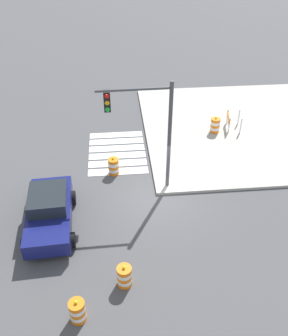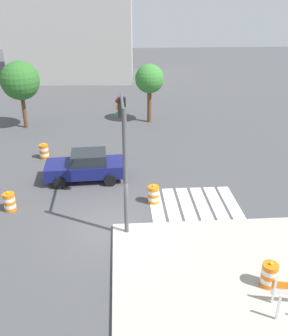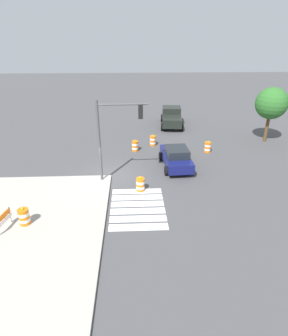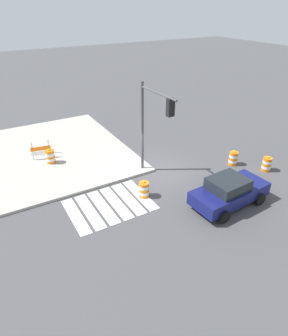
{
  "view_description": "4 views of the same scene",
  "coord_description": "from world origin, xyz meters",
  "px_view_note": "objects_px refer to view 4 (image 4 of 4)",
  "views": [
    {
      "loc": [
        -13.5,
        1.85,
        11.7
      ],
      "look_at": [
        1.1,
        0.52,
        0.91
      ],
      "focal_mm": 39.22,
      "sensor_mm": 36.0,
      "label": 1
    },
    {
      "loc": [
        0.41,
        -14.1,
        9.52
      ],
      "look_at": [
        1.56,
        2.44,
        1.73
      ],
      "focal_mm": 39.96,
      "sensor_mm": 36.0,
      "label": 2
    },
    {
      "loc": [
        17.86,
        1.55,
        9.28
      ],
      "look_at": [
        1.29,
        2.3,
        1.29
      ],
      "focal_mm": 29.78,
      "sensor_mm": 36.0,
      "label": 3
    },
    {
      "loc": [
        8.76,
        13.66,
        9.5
      ],
      "look_at": [
        1.78,
        1.63,
        1.56
      ],
      "focal_mm": 31.4,
      "sensor_mm": 36.0,
      "label": 4
    }
  ],
  "objects_px": {
    "sports_car": "(229,191)",
    "traffic_barrel_on_sidewalk": "(51,156)",
    "traffic_barrel_median_far": "(233,158)",
    "construction_barricade": "(41,150)",
    "traffic_barrel_median_near": "(267,164)",
    "traffic_barrel_crosswalk_end": "(144,190)",
    "traffic_light_pole": "(153,117)"
  },
  "relations": [
    {
      "from": "sports_car",
      "to": "traffic_barrel_on_sidewalk",
      "type": "distance_m",
      "value": 11.48
    },
    {
      "from": "sports_car",
      "to": "traffic_barrel_median_far",
      "type": "distance_m",
      "value": 4.63
    },
    {
      "from": "traffic_barrel_median_far",
      "to": "construction_barricade",
      "type": "relative_size",
      "value": 0.75
    },
    {
      "from": "sports_car",
      "to": "construction_barricade",
      "type": "distance_m",
      "value": 12.54
    },
    {
      "from": "traffic_barrel_median_far",
      "to": "traffic_barrel_on_sidewalk",
      "type": "height_order",
      "value": "traffic_barrel_on_sidewalk"
    },
    {
      "from": "traffic_barrel_median_near",
      "to": "traffic_barrel_median_far",
      "type": "relative_size",
      "value": 1.0
    },
    {
      "from": "traffic_barrel_on_sidewalk",
      "to": "construction_barricade",
      "type": "height_order",
      "value": "traffic_barrel_on_sidewalk"
    },
    {
      "from": "sports_car",
      "to": "traffic_barrel_on_sidewalk",
      "type": "relative_size",
      "value": 4.31
    },
    {
      "from": "sports_car",
      "to": "traffic_barrel_crosswalk_end",
      "type": "distance_m",
      "value": 4.53
    },
    {
      "from": "traffic_barrel_crosswalk_end",
      "to": "traffic_barrel_on_sidewalk",
      "type": "height_order",
      "value": "traffic_barrel_on_sidewalk"
    },
    {
      "from": "traffic_barrel_median_near",
      "to": "construction_barricade",
      "type": "bearing_deg",
      "value": -35.91
    },
    {
      "from": "traffic_barrel_crosswalk_end",
      "to": "construction_barricade",
      "type": "distance_m",
      "value": 8.26
    },
    {
      "from": "construction_barricade",
      "to": "traffic_light_pole",
      "type": "height_order",
      "value": "traffic_light_pole"
    },
    {
      "from": "traffic_barrel_crosswalk_end",
      "to": "construction_barricade",
      "type": "xyz_separation_m",
      "value": [
        3.83,
        -7.31,
        0.27
      ]
    },
    {
      "from": "traffic_barrel_median_near",
      "to": "traffic_barrel_on_sidewalk",
      "type": "bearing_deg",
      "value": -33.25
    },
    {
      "from": "traffic_light_pole",
      "to": "traffic_barrel_crosswalk_end",
      "type": "bearing_deg",
      "value": 45.99
    },
    {
      "from": "traffic_barrel_crosswalk_end",
      "to": "sports_car",
      "type": "bearing_deg",
      "value": 140.93
    },
    {
      "from": "traffic_barrel_crosswalk_end",
      "to": "construction_barricade",
      "type": "height_order",
      "value": "construction_barricade"
    },
    {
      "from": "traffic_barrel_median_near",
      "to": "traffic_light_pole",
      "type": "xyz_separation_m",
      "value": [
        6.78,
        -2.91,
        3.46
      ]
    },
    {
      "from": "traffic_barrel_median_near",
      "to": "traffic_light_pole",
      "type": "bearing_deg",
      "value": -23.22
    },
    {
      "from": "traffic_barrel_median_near",
      "to": "traffic_barrel_on_sidewalk",
      "type": "distance_m",
      "value": 13.99
    },
    {
      "from": "sports_car",
      "to": "construction_barricade",
      "type": "bearing_deg",
      "value": -54.14
    },
    {
      "from": "traffic_barrel_crosswalk_end",
      "to": "traffic_barrel_median_near",
      "type": "height_order",
      "value": "same"
    },
    {
      "from": "traffic_barrel_median_far",
      "to": "traffic_light_pole",
      "type": "distance_m",
      "value": 6.62
    },
    {
      "from": "sports_car",
      "to": "traffic_light_pole",
      "type": "relative_size",
      "value": 0.8
    },
    {
      "from": "construction_barricade",
      "to": "traffic_barrel_median_near",
      "type": "bearing_deg",
      "value": 144.09
    },
    {
      "from": "sports_car",
      "to": "traffic_barrel_crosswalk_end",
      "type": "height_order",
      "value": "sports_car"
    },
    {
      "from": "construction_barricade",
      "to": "traffic_light_pole",
      "type": "relative_size",
      "value": 0.25
    },
    {
      "from": "sports_car",
      "to": "traffic_barrel_median_near",
      "type": "bearing_deg",
      "value": -163.11
    },
    {
      "from": "traffic_barrel_crosswalk_end",
      "to": "traffic_light_pole",
      "type": "relative_size",
      "value": 0.19
    },
    {
      "from": "sports_car",
      "to": "traffic_light_pole",
      "type": "xyz_separation_m",
      "value": [
        2.07,
        -4.34,
        3.1
      ]
    },
    {
      "from": "traffic_barrel_median_far",
      "to": "sports_car",
      "type": "bearing_deg",
      "value": 41.88
    }
  ]
}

